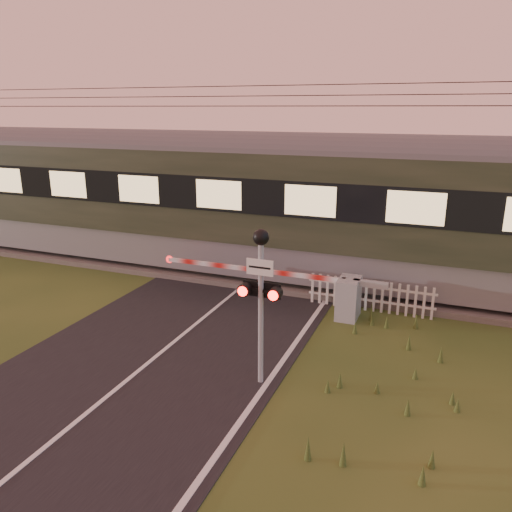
% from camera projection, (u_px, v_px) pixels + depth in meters
% --- Properties ---
extents(ground, '(160.00, 160.00, 0.00)m').
position_uv_depth(ground, '(154.00, 359.00, 11.28)').
color(ground, '#2B4319').
rests_on(ground, ground).
extents(road, '(6.00, 140.00, 0.03)m').
position_uv_depth(road, '(149.00, 363.00, 11.06)').
color(road, black).
rests_on(road, ground).
extents(track_bed, '(140.00, 3.40, 0.39)m').
position_uv_depth(track_bed, '(258.00, 272.00, 17.06)').
color(track_bed, '#47423D').
rests_on(track_bed, ground).
extents(overhead_wires, '(120.00, 0.62, 0.62)m').
position_uv_depth(overhead_wires, '(259.00, 98.00, 15.44)').
color(overhead_wires, black).
rests_on(overhead_wires, ground).
extents(boom_gate, '(6.62, 0.86, 1.14)m').
position_uv_depth(boom_gate, '(338.00, 294.00, 13.44)').
color(boom_gate, gray).
rests_on(boom_gate, ground).
extents(crossing_signal, '(0.83, 0.35, 3.26)m').
position_uv_depth(crossing_signal, '(261.00, 280.00, 9.68)').
color(crossing_signal, gray).
rests_on(crossing_signal, ground).
extents(picket_fence, '(3.52, 0.07, 0.90)m').
position_uv_depth(picket_fence, '(370.00, 295.00, 13.82)').
color(picket_fence, silver).
rests_on(picket_fence, ground).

